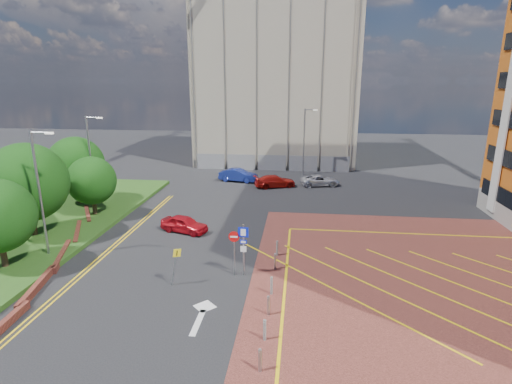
% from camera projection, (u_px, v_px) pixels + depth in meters
% --- Properties ---
extents(ground, '(140.00, 140.00, 0.00)m').
position_uv_depth(ground, '(233.00, 283.00, 22.81)').
color(ground, black).
rests_on(ground, ground).
extents(forecourt, '(26.00, 26.00, 0.02)m').
position_uv_depth(forecourt, '(491.00, 297.00, 21.29)').
color(forecourt, brown).
rests_on(forecourt, ground).
extents(grass_bed, '(14.00, 32.00, 0.30)m').
position_uv_depth(grass_bed, '(14.00, 230.00, 30.47)').
color(grass_bed, '#294D18').
rests_on(grass_bed, ground).
extents(retaining_wall, '(6.06, 20.33, 0.40)m').
position_uv_depth(retaining_wall, '(59.00, 255.00, 25.96)').
color(retaining_wall, maroon).
rests_on(retaining_wall, ground).
extents(tree_b, '(5.60, 5.60, 6.74)m').
position_uv_depth(tree_b, '(27.00, 182.00, 28.14)').
color(tree_b, '#3D2B1C').
rests_on(tree_b, grass_bed).
extents(tree_c, '(4.00, 4.00, 4.90)m').
position_uv_depth(tree_c, '(92.00, 181.00, 32.99)').
color(tree_c, '#3D2B1C').
rests_on(tree_c, grass_bed).
extents(tree_d, '(5.00, 5.00, 6.08)m').
position_uv_depth(tree_d, '(76.00, 164.00, 36.01)').
color(tree_d, '#3D2B1C').
rests_on(tree_d, grass_bed).
extents(lamp_left_near, '(1.53, 0.16, 8.00)m').
position_uv_depth(lamp_left_near, '(40.00, 189.00, 24.82)').
color(lamp_left_near, '#9EA0A8').
rests_on(lamp_left_near, grass_bed).
extents(lamp_left_far, '(1.53, 0.16, 8.00)m').
position_uv_depth(lamp_left_far, '(91.00, 158.00, 34.61)').
color(lamp_left_far, '#9EA0A8').
rests_on(lamp_left_far, grass_bed).
extents(lamp_back, '(1.53, 0.16, 8.00)m').
position_uv_depth(lamp_back, '(305.00, 139.00, 48.00)').
color(lamp_back, '#9EA0A8').
rests_on(lamp_back, ground).
extents(sign_cluster, '(1.17, 0.12, 3.20)m').
position_uv_depth(sign_cluster, '(240.00, 245.00, 23.20)').
color(sign_cluster, '#9EA0A8').
rests_on(sign_cluster, ground).
extents(warning_sign, '(0.66, 0.40, 2.25)m').
position_uv_depth(warning_sign, '(175.00, 262.00, 22.17)').
color(warning_sign, '#9EA0A8').
rests_on(warning_sign, ground).
extents(bollard_row, '(0.14, 11.14, 0.90)m').
position_uv_depth(bollard_row, '(270.00, 293.00, 20.84)').
color(bollard_row, '#9EA0A8').
rests_on(bollard_row, forecourt).
extents(construction_building, '(21.20, 19.20, 22.00)m').
position_uv_depth(construction_building, '(278.00, 82.00, 58.14)').
color(construction_building, '#AA9C8B').
rests_on(construction_building, ground).
extents(construction_fence, '(21.60, 0.06, 2.00)m').
position_uv_depth(construction_fence, '(280.00, 163.00, 51.15)').
color(construction_fence, gray).
rests_on(construction_fence, ground).
extents(car_red_left, '(3.98, 2.56, 1.26)m').
position_uv_depth(car_red_left, '(184.00, 224.00, 30.40)').
color(car_red_left, red).
rests_on(car_red_left, ground).
extents(car_blue_back, '(4.60, 2.31, 1.45)m').
position_uv_depth(car_blue_back, '(238.00, 175.00, 45.73)').
color(car_blue_back, navy).
rests_on(car_blue_back, ground).
extents(car_red_back, '(4.81, 3.22, 1.29)m').
position_uv_depth(car_red_back, '(275.00, 181.00, 43.29)').
color(car_red_back, '#AE140E').
rests_on(car_red_back, ground).
extents(car_silver_back, '(4.51, 2.80, 1.17)m').
position_uv_depth(car_silver_back, '(320.00, 180.00, 43.87)').
color(car_silver_back, silver).
rests_on(car_silver_back, ground).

